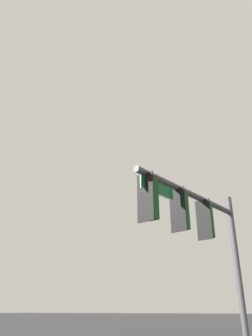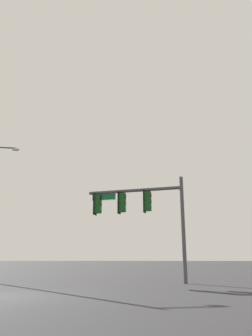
{
  "view_description": "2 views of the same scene",
  "coord_description": "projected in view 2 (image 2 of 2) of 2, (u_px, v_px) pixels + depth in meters",
  "views": [
    {
      "loc": [
        5.31,
        -4.52,
        1.7
      ],
      "look_at": [
        -2.19,
        -8.46,
        5.39
      ],
      "focal_mm": 35.0,
      "sensor_mm": 36.0,
      "label": 1
    },
    {
      "loc": [
        -5.32,
        11.33,
        1.23
      ],
      "look_at": [
        -3.92,
        -7.05,
        6.36
      ],
      "focal_mm": 35.0,
      "sensor_mm": 36.0,
      "label": 2
    }
  ],
  "objects": [
    {
      "name": "signal_pole_near",
      "position": [
        139.0,
        206.0,
        18.58
      ],
      "size": [
        5.5,
        1.57,
        5.65
      ],
      "color": "#47474C",
      "rests_on": "ground_plane"
    }
  ]
}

